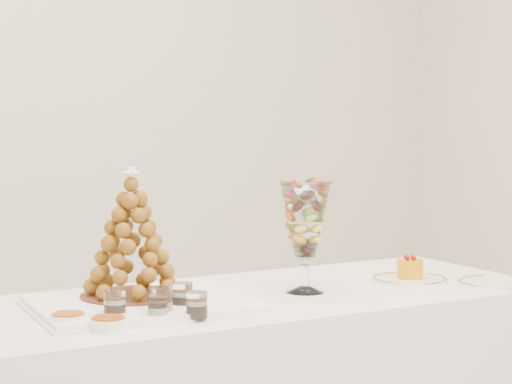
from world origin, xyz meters
TOP-DOWN VIEW (x-y plane):
  - lace_tray at (-0.31, 0.12)m, footprint 0.62×0.49m
  - macaron_vase at (0.19, 0.08)m, footprint 0.15×0.15m
  - cake_plate at (0.56, 0.05)m, footprint 0.23×0.23m
  - spare_plate at (0.75, -0.13)m, footprint 0.23×0.23m
  - verrine_a at (-0.43, 0.02)m, footprint 0.06×0.06m
  - verrine_b at (-0.32, -0.02)m, footprint 0.07×0.07m
  - verrine_c at (-0.24, 0.03)m, footprint 0.06×0.06m
  - verrine_d at (-0.35, -0.06)m, footprint 0.06×0.06m
  - verrine_e at (-0.26, -0.10)m, footprint 0.07×0.07m
  - ramekin_back at (-0.56, 0.02)m, footprint 0.09×0.09m
  - ramekin_front at (-0.49, -0.08)m, footprint 0.09×0.09m
  - croquembouche at (-0.31, 0.19)m, footprint 0.29×0.29m
  - mousse_cake at (0.57, 0.06)m, footprint 0.08×0.08m

SIDE VIEW (x-z plane):
  - spare_plate at x=0.75m, z-range 0.68..0.69m
  - cake_plate at x=0.56m, z-range 0.68..0.69m
  - lace_tray at x=-0.31m, z-range 0.68..0.70m
  - ramekin_back at x=-0.56m, z-range 0.68..0.70m
  - ramekin_front at x=-0.49m, z-range 0.68..0.70m
  - verrine_d at x=-0.35m, z-range 0.68..0.74m
  - verrine_e at x=-0.26m, z-range 0.68..0.75m
  - verrine_a at x=-0.43m, z-range 0.68..0.75m
  - verrine_c at x=-0.24m, z-range 0.68..0.75m
  - verrine_b at x=-0.32m, z-range 0.68..0.75m
  - mousse_cake at x=0.57m, z-range 0.68..0.75m
  - croquembouche at x=-0.31m, z-range 0.69..1.05m
  - macaron_vase at x=0.19m, z-range 0.72..1.05m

